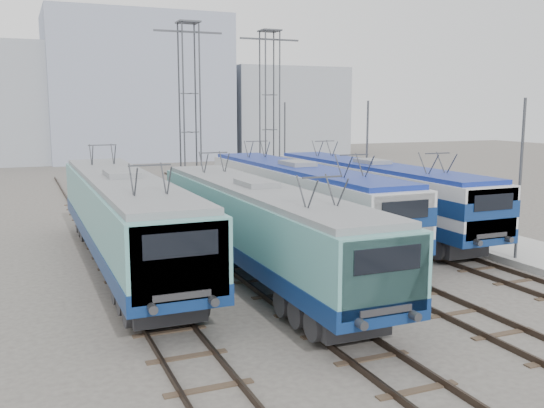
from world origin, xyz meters
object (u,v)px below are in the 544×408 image
Objects in this scene: locomotive_center_left at (259,223)px; catenary_tower_east at (270,107)px; mast_front at (520,183)px; mast_mid at (367,160)px; mast_rear at (285,148)px; locomotive_center_right at (299,194)px; locomotive_far_left at (124,214)px; catenary_tower_west at (190,107)px; locomotive_far_right at (373,189)px.

catenary_tower_east is at bearing 66.23° from locomotive_center_left.
mast_mid is at bearing 90.00° from mast_front.
catenary_tower_east is 4.28m from mast_rear.
mast_rear is (0.00, 24.00, 0.00)m from mast_front.
locomotive_center_right is 15.18m from catenary_tower_east.
locomotive_far_left reaches higher than locomotive_center_left.
locomotive_far_left is at bearing -115.12° from catenary_tower_west.
locomotive_center_right is 12.88m from catenary_tower_west.
locomotive_far_left is 1.06× the size of locomotive_center_left.
mast_mid is (8.60, -8.00, -3.14)m from catenary_tower_west.
mast_front is at bearing -90.00° from mast_mid.
mast_mid is at bearing -90.00° from mast_rear.
catenary_tower_west is (6.75, 14.40, 4.30)m from locomotive_far_left.
locomotive_center_left is 18.54m from catenary_tower_west.
catenary_tower_west reaches higher than mast_mid.
locomotive_center_right is 10.33m from mast_front.
catenary_tower_east is 1.71× the size of mast_rear.
locomotive_center_left is 24.45m from mast_rear.
locomotive_center_left is 10.91m from locomotive_far_right.
locomotive_far_right is at bearing -88.95° from catenary_tower_east.
catenary_tower_east is (8.75, 19.87, 4.42)m from locomotive_center_left.
catenary_tower_east is at bearing 73.03° from locomotive_center_right.
catenary_tower_west is at bearing 119.98° from locomotive_far_right.
mast_rear reaches higher than locomotive_center_left.
catenary_tower_east reaches higher than mast_front.
mast_front is (2.10, -22.00, -3.14)m from catenary_tower_east.
locomotive_center_right is 1.02× the size of locomotive_far_right.
catenary_tower_west is 12.16m from mast_mid.
catenary_tower_east is 1.71× the size of mast_mid.
mast_mid is (6.35, 3.93, 1.16)m from locomotive_center_right.
locomotive_far_right is 15.85m from mast_rear.
locomotive_center_right is at bearing -79.32° from catenary_tower_west.
mast_rear reaches higher than locomotive_center_right.
locomotive_far_right reaches higher than locomotive_center_left.
catenary_tower_east reaches higher than locomotive_center_right.
mast_rear is (15.35, 18.40, 1.16)m from locomotive_far_left.
locomotive_far_right is at bearing -116.57° from mast_mid.
mast_front is 1.00× the size of mast_mid.
mast_front and mast_mid have the same top height.
locomotive_far_left is 13.77m from locomotive_far_right.
locomotive_far_left is 16.47m from catenary_tower_west.
locomotive_center_right is at bearing -111.73° from mast_rear.
locomotive_center_left is at bearing -127.15° from locomotive_center_right.
mast_rear is at bearing 83.28° from locomotive_far_right.
catenary_tower_west is (-2.25, 11.93, 4.30)m from locomotive_center_right.
mast_mid is (0.00, 12.00, 0.00)m from mast_front.
mast_front is (6.35, -8.07, 1.16)m from locomotive_center_right.
locomotive_far_left is 16.38m from mast_front.
mast_mid is at bearing -42.93° from catenary_tower_west.
mast_mid and mast_rear have the same top height.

